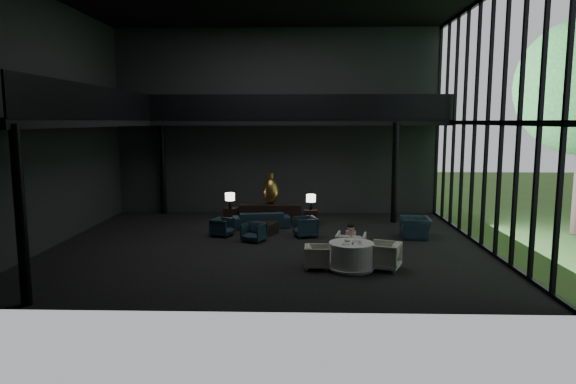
{
  "coord_description": "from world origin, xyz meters",
  "views": [
    {
      "loc": [
        1.13,
        -16.48,
        4.05
      ],
      "look_at": [
        0.63,
        0.5,
        1.7
      ],
      "focal_mm": 32.0,
      "sensor_mm": 36.0,
      "label": 1
    }
  ],
  "objects_px": {
    "lounge_armchair_west": "(223,227)",
    "dining_chair_north": "(351,243)",
    "console": "(271,214)",
    "table_lamp_right": "(311,199)",
    "bronze_urn": "(271,191)",
    "side_table_left": "(231,215)",
    "coffee_table": "(262,228)",
    "dining_table": "(351,258)",
    "sofa": "(261,216)",
    "window_armchair": "(416,224)",
    "dining_chair_east": "(384,253)",
    "child": "(351,234)",
    "lounge_armchair_south": "(254,232)",
    "lounge_armchair_east": "(305,226)",
    "dining_chair_west": "(317,257)",
    "side_table_right": "(311,217)",
    "table_lamp_left": "(230,197)"
  },
  "relations": [
    {
      "from": "table_lamp_left",
      "to": "sofa",
      "type": "relative_size",
      "value": 0.28
    },
    {
      "from": "console",
      "to": "table_lamp_right",
      "type": "distance_m",
      "value": 1.72
    },
    {
      "from": "console",
      "to": "side_table_left",
      "type": "xyz_separation_m",
      "value": [
        -1.6,
        0.2,
        -0.08
      ]
    },
    {
      "from": "window_armchair",
      "to": "dining_chair_east",
      "type": "xyz_separation_m",
      "value": [
        -1.7,
        -3.93,
        -0.04
      ]
    },
    {
      "from": "table_lamp_right",
      "to": "console",
      "type": "bearing_deg",
      "value": 179.12
    },
    {
      "from": "table_lamp_left",
      "to": "lounge_armchair_west",
      "type": "distance_m",
      "value": 2.3
    },
    {
      "from": "lounge_armchair_east",
      "to": "coffee_table",
      "type": "height_order",
      "value": "lounge_armchair_east"
    },
    {
      "from": "console",
      "to": "table_lamp_right",
      "type": "relative_size",
      "value": 3.95
    },
    {
      "from": "console",
      "to": "lounge_armchair_east",
      "type": "bearing_deg",
      "value": -58.68
    },
    {
      "from": "console",
      "to": "dining_chair_east",
      "type": "bearing_deg",
      "value": -60.47
    },
    {
      "from": "side_table_right",
      "to": "coffee_table",
      "type": "bearing_deg",
      "value": -134.73
    },
    {
      "from": "bronze_urn",
      "to": "dining_table",
      "type": "height_order",
      "value": "bronze_urn"
    },
    {
      "from": "dining_chair_east",
      "to": "dining_table",
      "type": "bearing_deg",
      "value": -67.73
    },
    {
      "from": "lounge_armchair_east",
      "to": "dining_table",
      "type": "bearing_deg",
      "value": 1.84
    },
    {
      "from": "sofa",
      "to": "dining_table",
      "type": "xyz_separation_m",
      "value": [
        2.93,
        -5.48,
        -0.11
      ]
    },
    {
      "from": "side_table_right",
      "to": "child",
      "type": "xyz_separation_m",
      "value": [
        1.08,
        -5.27,
        0.48
      ]
    },
    {
      "from": "sofa",
      "to": "window_armchair",
      "type": "distance_m",
      "value": 5.75
    },
    {
      "from": "side_table_right",
      "to": "dining_table",
      "type": "bearing_deg",
      "value": -80.7
    },
    {
      "from": "lounge_armchair_east",
      "to": "table_lamp_left",
      "type": "bearing_deg",
      "value": -142.0
    },
    {
      "from": "dining_table",
      "to": "child",
      "type": "relative_size",
      "value": 2.17
    },
    {
      "from": "child",
      "to": "side_table_left",
      "type": "bearing_deg",
      "value": -52.08
    },
    {
      "from": "lounge_armchair_east",
      "to": "dining_chair_east",
      "type": "bearing_deg",
      "value": 12.97
    },
    {
      "from": "window_armchair",
      "to": "dining_chair_east",
      "type": "height_order",
      "value": "window_armchair"
    },
    {
      "from": "side_table_right",
      "to": "child",
      "type": "height_order",
      "value": "child"
    },
    {
      "from": "bronze_urn",
      "to": "window_armchair",
      "type": "distance_m",
      "value": 5.85
    },
    {
      "from": "lounge_armchair_west",
      "to": "dining_chair_north",
      "type": "distance_m",
      "value": 5.18
    },
    {
      "from": "sofa",
      "to": "console",
      "type": "bearing_deg",
      "value": -122.88
    },
    {
      "from": "lounge_armchair_west",
      "to": "dining_chair_west",
      "type": "xyz_separation_m",
      "value": [
        3.25,
        -3.92,
        0.01
      ]
    },
    {
      "from": "dining_chair_north",
      "to": "dining_chair_west",
      "type": "bearing_deg",
      "value": 55.85
    },
    {
      "from": "side_table_left",
      "to": "dining_chair_east",
      "type": "xyz_separation_m",
      "value": [
        5.12,
        -6.42,
        0.15
      ]
    },
    {
      "from": "child",
      "to": "window_armchair",
      "type": "bearing_deg",
      "value": -130.13
    },
    {
      "from": "lounge_armchair_south",
      "to": "child",
      "type": "height_order",
      "value": "child"
    },
    {
      "from": "lounge_armchair_east",
      "to": "dining_chair_west",
      "type": "xyz_separation_m",
      "value": [
        0.31,
        -3.9,
        -0.07
      ]
    },
    {
      "from": "dining_chair_west",
      "to": "lounge_armchair_south",
      "type": "bearing_deg",
      "value": 35.3
    },
    {
      "from": "side_table_right",
      "to": "coffee_table",
      "type": "xyz_separation_m",
      "value": [
        -1.79,
        -1.81,
        -0.08
      ]
    },
    {
      "from": "dining_chair_east",
      "to": "child",
      "type": "relative_size",
      "value": 1.4
    },
    {
      "from": "sofa",
      "to": "lounge_armchair_south",
      "type": "xyz_separation_m",
      "value": [
        -0.06,
        -2.29,
        -0.12
      ]
    },
    {
      "from": "console",
      "to": "dining_chair_north",
      "type": "xyz_separation_m",
      "value": [
        2.7,
        -5.17,
        0.09
      ]
    },
    {
      "from": "dining_chair_east",
      "to": "dining_chair_west",
      "type": "xyz_separation_m",
      "value": [
        -1.83,
        0.06,
        -0.13
      ]
    },
    {
      "from": "table_lamp_right",
      "to": "coffee_table",
      "type": "height_order",
      "value": "table_lamp_right"
    },
    {
      "from": "side_table_left",
      "to": "table_lamp_left",
      "type": "distance_m",
      "value": 0.8
    },
    {
      "from": "side_table_right",
      "to": "dining_table",
      "type": "height_order",
      "value": "dining_table"
    },
    {
      "from": "lounge_armchair_west",
      "to": "window_armchair",
      "type": "bearing_deg",
      "value": -68.64
    },
    {
      "from": "lounge_armchair_south",
      "to": "dining_chair_north",
      "type": "relative_size",
      "value": 0.67
    },
    {
      "from": "bronze_urn",
      "to": "side_table_left",
      "type": "xyz_separation_m",
      "value": [
        -1.6,
        -0.03,
        -0.99
      ]
    },
    {
      "from": "coffee_table",
      "to": "dining_chair_north",
      "type": "distance_m",
      "value": 4.42
    },
    {
      "from": "dining_chair_north",
      "to": "dining_chair_west",
      "type": "relative_size",
      "value": 1.49
    },
    {
      "from": "lounge_armchair_south",
      "to": "lounge_armchair_west",
      "type": "bearing_deg",
      "value": 170.25
    },
    {
      "from": "side_table_right",
      "to": "lounge_armchair_east",
      "type": "height_order",
      "value": "lounge_armchair_east"
    },
    {
      "from": "coffee_table",
      "to": "dining_table",
      "type": "height_order",
      "value": "dining_table"
    }
  ]
}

